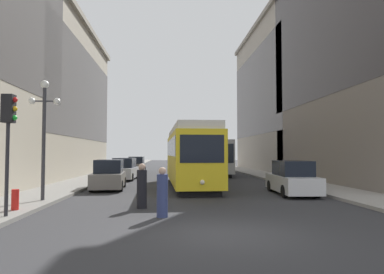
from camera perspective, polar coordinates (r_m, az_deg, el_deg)
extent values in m
plane|color=#303033|center=(9.98, 5.19, -15.56)|extent=(200.00, 200.00, 0.00)
cube|color=gray|center=(50.06, -11.38, -5.08)|extent=(2.98, 120.00, 0.15)
cube|color=gray|center=(50.55, 6.90, -5.09)|extent=(2.98, 120.00, 0.15)
cube|color=black|center=(23.45, -0.36, -7.69)|extent=(2.60, 11.61, 0.35)
cube|color=yellow|center=(23.36, -0.35, -3.47)|extent=(3.02, 12.63, 3.10)
cube|color=black|center=(23.36, -0.35, -1.76)|extent=(3.04, 12.13, 1.08)
cube|color=silver|center=(23.41, -0.35, 0.86)|extent=(2.81, 12.37, 0.44)
cube|color=black|center=(17.15, 1.67, -1.95)|extent=(2.21, 0.15, 1.40)
sphere|color=#F2EACC|center=(17.14, 1.71, -7.45)|extent=(0.24, 0.24, 0.24)
cube|color=black|center=(36.69, 3.08, -5.87)|extent=(2.45, 11.44, 0.35)
cube|color=#B7B7BA|center=(36.64, 3.07, -3.18)|extent=(2.85, 12.44, 3.10)
cube|color=black|center=(36.63, 3.07, -2.33)|extent=(2.87, 11.95, 1.30)
cube|color=black|center=(30.54, 4.76, -2.69)|extent=(2.31, 0.13, 1.71)
cylinder|color=black|center=(20.86, -16.31, -7.81)|extent=(0.22, 0.65, 0.64)
cylinder|color=black|center=(23.53, -15.26, -7.23)|extent=(0.22, 0.65, 0.64)
cylinder|color=black|center=(20.67, -11.57, -7.91)|extent=(0.22, 0.65, 0.64)
cylinder|color=black|center=(23.36, -11.07, -7.30)|extent=(0.22, 0.65, 0.64)
cube|color=slate|center=(22.07, -13.53, -6.83)|extent=(2.05, 4.47, 0.84)
cube|color=black|center=(22.13, -13.48, -4.69)|extent=(1.72, 2.49, 0.80)
cylinder|color=black|center=(28.31, -13.29, -6.46)|extent=(0.21, 0.65, 0.64)
cylinder|color=black|center=(31.16, -12.19, -6.12)|extent=(0.21, 0.65, 0.64)
cylinder|color=black|center=(28.01, -9.85, -6.54)|extent=(0.21, 0.65, 0.64)
cylinder|color=black|center=(30.89, -9.06, -6.18)|extent=(0.21, 0.65, 0.64)
cube|color=#B2B2B7|center=(29.57, -11.08, -5.78)|extent=(2.00, 4.77, 0.84)
cube|color=black|center=(29.65, -11.02, -4.18)|extent=(1.69, 2.65, 0.80)
cylinder|color=black|center=(21.36, 17.19, -7.68)|extent=(0.22, 0.65, 0.64)
cylinder|color=black|center=(18.57, 20.04, -8.41)|extent=(0.22, 0.65, 0.64)
cylinder|color=black|center=(20.90, 12.68, -7.84)|extent=(0.22, 0.65, 0.64)
cylinder|color=black|center=(18.04, 14.90, -8.65)|extent=(0.22, 0.65, 0.64)
cube|color=silver|center=(19.67, 16.13, -7.31)|extent=(2.06, 4.89, 0.84)
cube|color=black|center=(19.50, 16.20, -4.94)|extent=(1.73, 2.72, 0.80)
cylinder|color=black|center=(39.37, -10.59, -5.40)|extent=(0.19, 0.64, 0.64)
cylinder|color=black|center=(42.08, -10.09, -5.23)|extent=(0.19, 0.64, 0.64)
cylinder|color=black|center=(39.18, -8.10, -5.43)|extent=(0.19, 0.64, 0.64)
cylinder|color=black|center=(41.90, -7.76, -5.26)|extent=(0.19, 0.64, 0.64)
cube|color=slate|center=(40.61, -9.13, -4.93)|extent=(1.88, 4.44, 0.84)
cube|color=black|center=(40.70, -9.10, -3.77)|extent=(1.63, 2.45, 0.80)
cylinder|color=black|center=(14.28, -8.26, -8.49)|extent=(0.41, 0.41, 1.55)
sphere|color=tan|center=(14.21, -8.23, -4.88)|extent=(0.28, 0.28, 0.28)
cylinder|color=navy|center=(12.29, -4.92, -9.60)|extent=(0.39, 0.39, 1.49)
sphere|color=tan|center=(12.21, -4.90, -5.58)|extent=(0.27, 0.27, 0.27)
cylinder|color=#232328|center=(13.06, -28.12, -2.61)|extent=(0.12, 0.12, 4.04)
cube|color=black|center=(13.14, -27.97, 4.14)|extent=(0.36, 0.36, 0.95)
sphere|color=red|center=(13.10, -27.13, 5.49)|extent=(0.18, 0.18, 0.18)
sphere|color=gold|center=(13.06, -27.16, 4.17)|extent=(0.18, 0.18, 0.18)
sphere|color=green|center=(13.03, -27.19, 2.84)|extent=(0.18, 0.18, 0.18)
cylinder|color=#333338|center=(16.78, -23.23, -1.01)|extent=(0.16, 0.16, 5.00)
sphere|color=white|center=(17.05, -23.07, 7.98)|extent=(0.36, 0.36, 0.36)
sphere|color=white|center=(17.12, -24.86, 5.38)|extent=(0.31, 0.31, 0.31)
sphere|color=white|center=(16.76, -21.33, 5.49)|extent=(0.31, 0.31, 0.31)
cube|color=#333338|center=(16.93, -23.11, 5.44)|extent=(1.10, 0.06, 0.06)
cylinder|color=red|center=(14.42, -27.10, -9.16)|extent=(0.26, 0.26, 0.75)
cube|color=#B2A893|center=(37.04, -26.78, 5.26)|extent=(12.80, 22.81, 14.31)
cube|color=#595451|center=(37.14, -26.76, 6.35)|extent=(12.84, 22.85, 8.58)
cube|color=gray|center=(38.72, -26.54, 16.18)|extent=(13.40, 23.41, 0.50)
cube|color=#A89E8E|center=(46.98, 17.10, 5.69)|extent=(11.58, 21.82, 17.93)
cube|color=#544F4E|center=(47.12, 17.08, 6.77)|extent=(11.62, 21.86, 10.76)
cube|color=gray|center=(49.15, 16.94, 16.39)|extent=(12.18, 22.42, 0.50)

